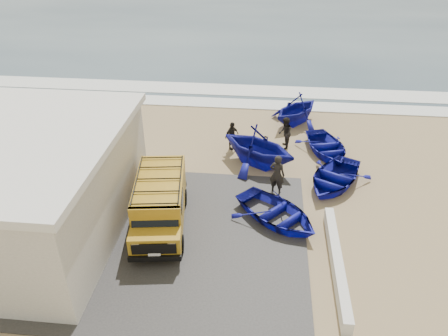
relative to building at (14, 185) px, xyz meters
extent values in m
plane|color=tan|center=(7.50, 2.00, -2.16)|extent=(160.00, 160.00, 0.00)
cube|color=#393734|center=(5.50, 0.00, -2.14)|extent=(12.00, 10.00, 0.05)
cube|color=white|center=(7.50, 14.00, -2.13)|extent=(180.00, 1.60, 0.06)
cube|color=white|center=(7.50, 16.50, -2.14)|extent=(180.00, 2.20, 0.04)
cube|color=silver|center=(0.00, 0.00, -0.16)|extent=(8.00, 9.00, 4.00)
cube|color=silver|center=(0.00, 0.00, 1.99)|extent=(8.40, 9.40, 0.30)
cube|color=black|center=(3.95, 1.50, 0.44)|extent=(0.08, 0.70, 0.90)
cube|color=silver|center=(12.50, -1.00, -1.89)|extent=(0.35, 6.00, 0.55)
cube|color=#B8871B|center=(5.46, 1.20, -0.98)|extent=(2.44, 4.15, 1.66)
cube|color=#B8871B|center=(5.79, -1.19, -1.36)|extent=(2.02, 1.16, 0.90)
cube|color=black|center=(5.73, -0.72, -0.56)|extent=(1.79, 0.58, 0.72)
cube|color=black|center=(5.86, -1.65, -1.26)|extent=(1.62, 0.31, 0.45)
cube|color=black|center=(5.86, -1.68, -1.69)|extent=(1.95, 0.41, 0.22)
cube|color=black|center=(5.46, 1.15, -0.07)|extent=(2.30, 3.84, 0.06)
cylinder|color=black|center=(4.85, -0.91, -1.81)|extent=(0.32, 0.73, 0.70)
cylinder|color=black|center=(4.42, 2.17, -1.81)|extent=(0.32, 0.73, 0.70)
cylinder|color=black|center=(6.62, -0.66, -1.81)|extent=(0.32, 0.73, 0.70)
cylinder|color=black|center=(6.19, 2.42, -1.81)|extent=(0.32, 0.73, 0.70)
imported|color=#14189E|center=(10.31, 1.58, -1.75)|extent=(4.86, 4.78, 0.82)
imported|color=#14189E|center=(13.00, 4.67, -1.75)|extent=(4.42, 4.90, 0.83)
imported|color=#14189E|center=(9.32, 6.19, -1.08)|extent=(5.38, 5.20, 2.18)
imported|color=#14189E|center=(12.95, 7.79, -1.77)|extent=(3.67, 4.39, 0.78)
imported|color=#14189E|center=(11.45, 11.39, -1.20)|extent=(4.73, 4.80, 1.92)
imported|color=black|center=(10.28, 3.73, -1.18)|extent=(0.84, 0.70, 1.97)
imported|color=black|center=(10.71, 8.14, -1.27)|extent=(0.70, 0.89, 1.79)
imported|color=black|center=(7.85, 7.77, -1.38)|extent=(0.92, 0.93, 1.58)
camera|label=1|loc=(9.60, -13.24, 9.40)|focal=35.00mm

